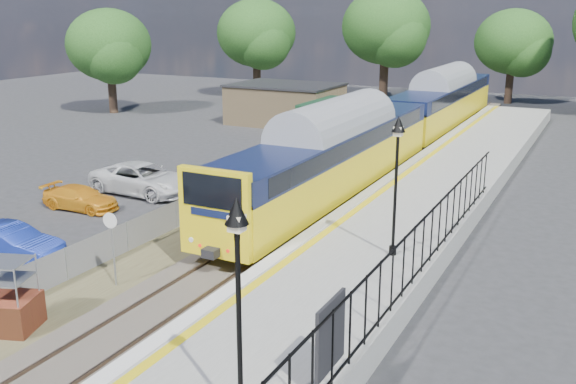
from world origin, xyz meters
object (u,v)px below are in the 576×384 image
Objects in this scene: victorian_lamp_south at (238,261)px; car_blue at (9,244)px; victorian_lamp_north at (397,154)px; car_white at (143,179)px; car_yellow at (80,198)px; brick_plinth at (10,297)px; speed_sign at (112,238)px; train at (402,120)px.

victorian_lamp_south reaches higher than car_blue.
victorian_lamp_north reaches higher than car_white.
brick_plinth is at bearing -147.23° from car_yellow.
car_white is (-14.15, 4.58, -3.55)m from victorian_lamp_north.
victorian_lamp_south is 10.00m from victorian_lamp_north.
car_white is at bearing -16.86° from car_yellow.
train is at bearing 77.99° from speed_sign.
victorian_lamp_north is 15.29m from car_white.
speed_sign is at bearing 146.06° from victorian_lamp_south.
train is 7.58× the size of car_white.
victorian_lamp_north is 1.13× the size of car_blue.
car_yellow is (-9.70, -16.65, -1.81)m from train.
car_blue is (-12.88, 5.41, -3.63)m from victorian_lamp_south.
speed_sign is 4.99m from car_blue.
speed_sign is at bearing -96.33° from train.
car_blue is (-12.68, -4.59, -3.63)m from victorian_lamp_north.
victorian_lamp_south reaches higher than car_yellow.
car_white reaches higher than car_blue.
car_white is (-14.35, 14.58, -3.55)m from victorian_lamp_south.
train is 23.74m from car_blue.
victorian_lamp_north reaches higher than car_blue.
train is (-5.50, 27.91, -1.96)m from victorian_lamp_south.
brick_plinth is 14.04m from car_white.
car_yellow is at bearing 175.22° from victorian_lamp_north.
train is 11.18× the size of car_yellow.
car_blue is (-4.88, 0.02, -1.03)m from speed_sign.
brick_plinth is 0.39× the size of car_white.
car_blue is 6.29m from car_yellow.
car_blue is 0.75× the size of car_white.
victorian_lamp_south is 19.29m from car_yellow.
train is 22.67m from speed_sign.
victorian_lamp_south is 14.43m from car_blue.
victorian_lamp_south is at bearing -88.85° from victorian_lamp_north.
victorian_lamp_north reaches higher than brick_plinth.
victorian_lamp_north is 1.26× the size of car_yellow.
brick_plinth is at bearing -137.30° from car_blue.
car_yellow is (-2.32, 5.85, -0.14)m from car_blue.
car_white is at bearing 134.54° from victorian_lamp_south.
victorian_lamp_north is at bearing 44.52° from brick_plinth.
brick_plinth is (-8.52, 1.81, -3.28)m from victorian_lamp_south.
train reaches higher than brick_plinth.
car_yellow is at bearing 125.27° from brick_plinth.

